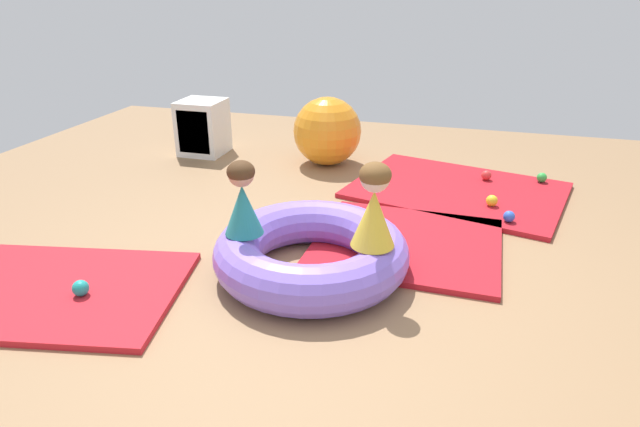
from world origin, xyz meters
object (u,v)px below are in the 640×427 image
at_px(inflatable_cushion, 311,252).
at_px(play_ball_blue, 509,216).
at_px(play_ball_green, 542,178).
at_px(child_in_teal, 243,199).
at_px(play_ball_orange, 367,242).
at_px(exercise_ball_large, 327,131).
at_px(play_ball_teal, 81,288).
at_px(play_ball_yellow, 492,201).
at_px(play_ball_pink, 385,251).
at_px(play_ball_red, 486,175).
at_px(child_in_yellow, 374,206).
at_px(storage_cube, 202,128).

distance_m(inflatable_cushion, play_ball_blue, 1.63).
bearing_deg(play_ball_green, inflatable_cushion, -126.84).
xyz_separation_m(child_in_teal, play_ball_orange, (0.66, 0.51, -0.44)).
xyz_separation_m(play_ball_green, exercise_ball_large, (-2.01, 0.09, 0.25)).
distance_m(play_ball_teal, play_ball_blue, 2.97).
bearing_deg(exercise_ball_large, play_ball_teal, -104.14).
relative_size(play_ball_yellow, play_ball_teal, 0.97).
relative_size(play_ball_green, exercise_ball_large, 0.13).
xyz_separation_m(play_ball_pink, play_ball_blue, (0.81, 0.78, 0.01)).
relative_size(child_in_teal, play_ball_red, 5.15).
bearing_deg(inflatable_cushion, child_in_yellow, -11.88).
height_order(child_in_yellow, play_ball_teal, child_in_yellow).
xyz_separation_m(play_ball_teal, play_ball_orange, (1.47, 1.04, -0.00)).
bearing_deg(play_ball_teal, inflatable_cushion, 29.52).
bearing_deg(storage_cube, child_in_teal, -57.29).
relative_size(play_ball_blue, play_ball_orange, 0.98).
bearing_deg(play_ball_pink, child_in_yellow, -93.03).
bearing_deg(inflatable_cushion, play_ball_blue, 41.31).
bearing_deg(child_in_yellow, play_ball_red, -138.54).
distance_m(inflatable_cushion, play_ball_yellow, 1.75).
distance_m(child_in_teal, play_ball_teal, 1.06).
height_order(play_ball_yellow, storage_cube, storage_cube).
bearing_deg(play_ball_red, child_in_teal, -124.29).
xyz_separation_m(play_ball_yellow, play_ball_blue, (0.12, -0.28, -0.00)).
distance_m(play_ball_yellow, play_ball_blue, 0.31).
relative_size(child_in_yellow, play_ball_pink, 7.69).
relative_size(inflatable_cushion, child_in_yellow, 2.43).
xyz_separation_m(play_ball_teal, storage_cube, (-0.64, 2.78, 0.19)).
distance_m(child_in_yellow, play_ball_teal, 1.75).
relative_size(child_in_teal, play_ball_teal, 4.85).
xyz_separation_m(inflatable_cushion, exercise_ball_large, (-0.48, 2.14, 0.18)).
height_order(child_in_yellow, play_ball_pink, child_in_yellow).
bearing_deg(inflatable_cushion, play_ball_pink, 35.44).
bearing_deg(play_ball_yellow, play_ball_orange, -129.67).
distance_m(child_in_yellow, play_ball_red, 2.20).
bearing_deg(play_ball_teal, play_ball_red, 49.67).
distance_m(child_in_teal, play_ball_blue, 2.06).
xyz_separation_m(play_ball_red, exercise_ball_large, (-1.53, 0.17, 0.25)).
bearing_deg(storage_cube, play_ball_orange, -39.50).
bearing_deg(exercise_ball_large, play_ball_yellow, -26.41).
bearing_deg(play_ball_yellow, play_ball_green, 57.90).
xyz_separation_m(play_ball_pink, play_ball_orange, (-0.13, 0.07, 0.01)).
relative_size(inflatable_cushion, play_ball_yellow, 13.35).
bearing_deg(play_ball_orange, play_ball_teal, -144.64).
distance_m(play_ball_pink, play_ball_orange, 0.15).
xyz_separation_m(child_in_yellow, exercise_ball_large, (-0.87, 2.22, -0.21)).
distance_m(play_ball_teal, play_ball_orange, 1.80).
relative_size(play_ball_green, play_ball_pink, 1.33).
distance_m(child_in_yellow, play_ball_green, 2.46).
xyz_separation_m(child_in_teal, play_ball_blue, (1.60, 1.21, -0.44)).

